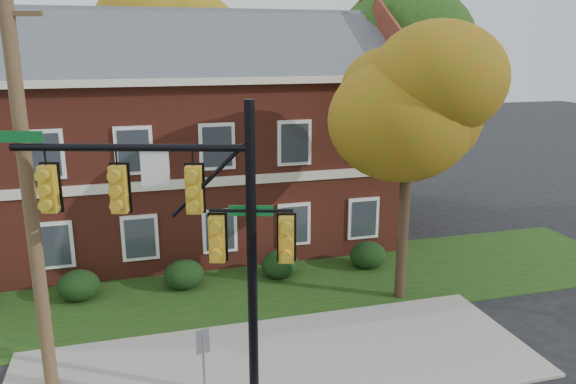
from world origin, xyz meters
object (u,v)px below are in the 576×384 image
object	(u,v)px
hedge_center	(184,275)
utility_pole	(29,199)
tree_far_rear	(178,35)
sign_post	(203,356)
tree_near_right	(419,101)
apartment_building	(167,128)
hedge_right	(280,264)
tree_right_rear	(406,50)
hedge_far_right	(368,255)
traffic_signal	(193,224)
hedge_left	(79,286)

from	to	relation	value
hedge_center	utility_pole	xyz separation A→B (m)	(-3.78, -5.15, 4.42)
tree_far_rear	sign_post	world-z (taller)	tree_far_rear
hedge_center	tree_near_right	xyz separation A→B (m)	(7.22, -2.83, 6.14)
apartment_building	hedge_right	bearing A→B (deg)	-56.33
apartment_building	tree_right_rear	xyz separation A→B (m)	(11.31, 0.86, 3.13)
hedge_far_right	tree_far_rear	xyz separation A→B (m)	(-5.66, 13.09, 8.32)
apartment_building	hedge_center	distance (m)	6.89
apartment_building	tree_far_rear	distance (m)	8.84
tree_near_right	traffic_signal	distance (m)	8.66
tree_right_rear	sign_post	bearing A→B (deg)	-131.08
hedge_far_right	tree_right_rear	world-z (taller)	tree_right_rear
hedge_left	tree_near_right	size ratio (longest dim) A/B	0.16
apartment_building	hedge_right	size ratio (longest dim) A/B	13.43
hedge_right	traffic_signal	distance (m)	8.59
tree_near_right	sign_post	xyz separation A→B (m)	(-7.41, -4.25, -5.22)
traffic_signal	apartment_building	bearing A→B (deg)	105.59
hedge_right	traffic_signal	world-z (taller)	traffic_signal
tree_near_right	tree_right_rear	size ratio (longest dim) A/B	0.81
apartment_building	sign_post	distance (m)	12.84
tree_right_rear	tree_far_rear	world-z (taller)	tree_far_rear
utility_pole	traffic_signal	bearing A→B (deg)	-5.49
hedge_left	sign_post	size ratio (longest dim) A/B	0.66
utility_pole	hedge_center	bearing A→B (deg)	71.02
hedge_right	tree_near_right	bearing A→B (deg)	-37.28
apartment_building	traffic_signal	bearing A→B (deg)	-91.19
hedge_right	sign_post	world-z (taller)	sign_post
hedge_right	sign_post	distance (m)	8.04
traffic_signal	hedge_left	bearing A→B (deg)	132.91
utility_pole	sign_post	size ratio (longest dim) A/B	4.57
hedge_far_right	tree_near_right	distance (m)	6.77
tree_far_rear	sign_post	size ratio (longest dim) A/B	5.40
tree_near_right	hedge_far_right	bearing A→B (deg)	94.52
hedge_left	tree_right_rear	bearing A→B (deg)	22.42
utility_pole	hedge_right	bearing A→B (deg)	52.57
hedge_right	hedge_far_right	distance (m)	3.50
tree_near_right	tree_far_rear	world-z (taller)	tree_far_rear
hedge_far_right	tree_far_rear	bearing A→B (deg)	113.37
hedge_left	hedge_far_right	world-z (taller)	same
tree_near_right	sign_post	size ratio (longest dim) A/B	4.02
tree_right_rear	sign_post	distance (m)	18.74
tree_near_right	tree_right_rear	world-z (taller)	tree_right_rear
traffic_signal	tree_near_right	bearing A→B (deg)	43.72
hedge_right	utility_pole	world-z (taller)	utility_pole
hedge_right	tree_near_right	distance (m)	7.72
apartment_building	tree_far_rear	world-z (taller)	tree_far_rear
hedge_center	tree_far_rear	size ratio (longest dim) A/B	0.12
hedge_right	tree_far_rear	world-z (taller)	tree_far_rear
hedge_right	traffic_signal	bearing A→B (deg)	-119.47
hedge_right	utility_pole	bearing A→B (deg)	-144.73
tree_near_right	tree_far_rear	distance (m)	17.12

